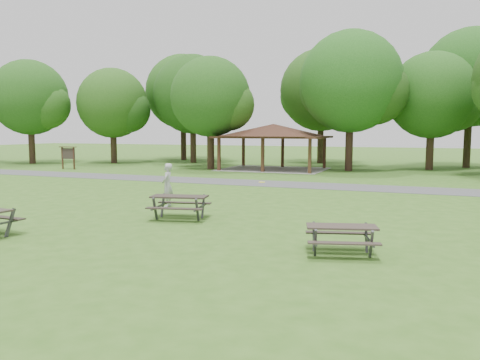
# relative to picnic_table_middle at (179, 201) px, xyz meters

# --- Properties ---
(ground) EXTENTS (160.00, 160.00, 0.00)m
(ground) POSITION_rel_picnic_table_middle_xyz_m (0.60, -2.03, -0.65)
(ground) COLOR #35621C
(ground) RESTS_ON ground
(asphalt_path) EXTENTS (120.00, 3.20, 0.02)m
(asphalt_path) POSITION_rel_picnic_table_middle_xyz_m (0.60, 11.97, -0.64)
(asphalt_path) COLOR #49484B
(asphalt_path) RESTS_ON ground
(pavilion) EXTENTS (8.60, 7.01, 3.76)m
(pavilion) POSITION_rel_picnic_table_middle_xyz_m (-3.40, 21.97, 2.41)
(pavilion) COLOR #3C2016
(pavilion) RESTS_ON ground
(notice_board) EXTENTS (1.60, 0.30, 1.88)m
(notice_board) POSITION_rel_picnic_table_middle_xyz_m (-19.40, 15.97, 0.66)
(notice_board) COLOR #381F14
(notice_board) RESTS_ON ground
(tree_row_a) EXTENTS (7.56, 7.20, 9.97)m
(tree_row_a) POSITION_rel_picnic_table_middle_xyz_m (-27.31, 20.00, 5.50)
(tree_row_a) COLOR black
(tree_row_a) RESTS_ON ground
(tree_row_b) EXTENTS (7.14, 6.80, 9.28)m
(tree_row_b) POSITION_rel_picnic_table_middle_xyz_m (-20.32, 23.50, 5.01)
(tree_row_b) COLOR black
(tree_row_b) RESTS_ON ground
(tree_row_c) EXTENTS (8.19, 7.80, 10.67)m
(tree_row_c) POSITION_rel_picnic_table_middle_xyz_m (-13.30, 27.00, 5.89)
(tree_row_c) COLOR black
(tree_row_c) RESTS_ON ground
(tree_row_d) EXTENTS (6.93, 6.60, 9.27)m
(tree_row_d) POSITION_rel_picnic_table_middle_xyz_m (-8.32, 20.50, 5.12)
(tree_row_d) COLOR black
(tree_row_d) RESTS_ON ground
(tree_row_e) EXTENTS (8.40, 8.00, 11.02)m
(tree_row_e) POSITION_rel_picnic_table_middle_xyz_m (2.70, 23.00, 6.13)
(tree_row_e) COLOR black
(tree_row_e) RESTS_ON ground
(tree_row_f) EXTENTS (7.35, 7.00, 9.55)m
(tree_row_f) POSITION_rel_picnic_table_middle_xyz_m (8.69, 26.50, 5.19)
(tree_row_f) COLOR #311F16
(tree_row_f) RESTS_ON ground
(tree_deep_a) EXTENTS (8.40, 8.00, 11.38)m
(tree_deep_a) POSITION_rel_picnic_table_middle_xyz_m (-16.30, 30.50, 6.48)
(tree_deep_a) COLOR black
(tree_deep_a) RESTS_ON ground
(tree_deep_b) EXTENTS (8.40, 8.00, 11.13)m
(tree_deep_b) POSITION_rel_picnic_table_middle_xyz_m (-1.30, 31.00, 6.24)
(tree_deep_b) COLOR black
(tree_deep_b) RESTS_ON ground
(tree_deep_c) EXTENTS (8.82, 8.40, 11.90)m
(tree_deep_c) POSITION_rel_picnic_table_middle_xyz_m (11.70, 30.00, 6.79)
(tree_deep_c) COLOR black
(tree_deep_c) RESTS_ON ground
(picnic_table_middle) EXTENTS (2.33, 2.03, 0.88)m
(picnic_table_middle) POSITION_rel_picnic_table_middle_xyz_m (0.00, 0.00, 0.00)
(picnic_table_middle) COLOR #2B241F
(picnic_table_middle) RESTS_ON ground
(picnic_table_far) EXTENTS (2.14, 1.89, 0.79)m
(picnic_table_far) POSITION_rel_picnic_table_middle_xyz_m (6.34, -2.77, -0.07)
(picnic_table_far) COLOR #312823
(picnic_table_far) RESTS_ON ground
(frisbee_in_flight) EXTENTS (0.30, 0.30, 0.02)m
(frisbee_in_flight) POSITION_rel_picnic_table_middle_xyz_m (2.65, 1.55, 0.65)
(frisbee_in_flight) COLOR yellow
(frisbee_in_flight) RESTS_ON ground
(frisbee_thrower) EXTENTS (0.59, 0.76, 1.85)m
(frisbee_thrower) POSITION_rel_picnic_table_middle_xyz_m (-1.79, 2.18, 0.28)
(frisbee_thrower) COLOR #ABABAE
(frisbee_thrower) RESTS_ON ground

